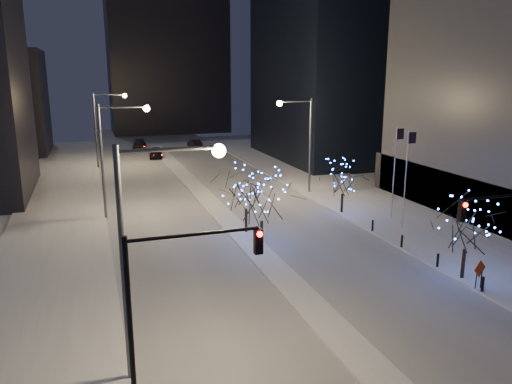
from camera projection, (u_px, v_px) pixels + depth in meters
name	position (u px, v px, depth m)	size (l,w,h in m)	color
ground	(364.00, 362.00, 22.32)	(160.00, 160.00, 0.00)	silver
road	(198.00, 190.00, 54.56)	(20.00, 130.00, 0.02)	silver
median	(209.00, 201.00, 49.94)	(2.00, 80.00, 0.15)	white
east_sidewalk	(395.00, 214.00, 45.38)	(10.00, 90.00, 0.15)	white
west_sidewalk	(53.00, 249.00, 36.38)	(8.00, 90.00, 0.15)	white
horizon_block	(166.00, 30.00, 103.99)	(24.00, 14.00, 42.00)	black
street_lamp_w_near	(149.00, 230.00, 19.86)	(4.40, 0.56, 10.00)	#595E66
street_lamp_w_mid	(114.00, 145.00, 42.89)	(4.40, 0.56, 10.00)	#595E66
street_lamp_w_far	(103.00, 119.00, 65.92)	(4.40, 0.56, 10.00)	#595E66
street_lamp_east	(302.00, 133.00, 51.57)	(3.90, 0.56, 10.00)	#595E66
traffic_signal_west	(171.00, 289.00, 18.58)	(5.26, 0.43, 7.00)	black
flagpoles	(401.00, 169.00, 41.23)	(1.35, 2.60, 8.00)	silver
bollards	(419.00, 250.00, 34.55)	(0.16, 12.16, 0.90)	black
car_near	(156.00, 152.00, 75.09)	(1.86, 4.63, 1.58)	black
car_mid	(195.00, 144.00, 84.81)	(1.49, 4.26, 1.40)	black
car_far	(139.00, 145.00, 83.13)	(2.11, 5.18, 1.50)	black
holiday_tree_median_near	(262.00, 198.00, 35.69)	(5.29, 5.29, 5.71)	black
holiday_tree_median_far	(246.00, 189.00, 39.22)	(5.62, 5.62, 5.44)	black
holiday_tree_plaza_near	(467.00, 227.00, 30.32)	(5.19, 5.19, 5.08)	black
holiday_tree_plaza_far	(343.00, 179.00, 44.87)	(4.90, 4.90, 4.76)	black
construction_sign	(480.00, 271.00, 29.32)	(1.05, 0.30, 1.77)	black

